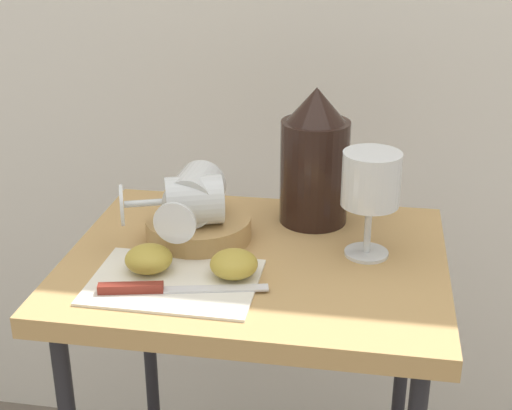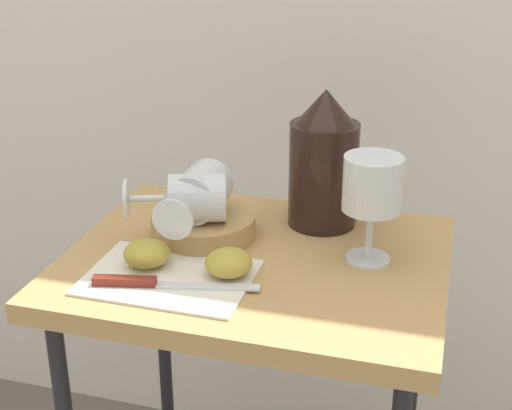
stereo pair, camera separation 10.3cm
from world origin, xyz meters
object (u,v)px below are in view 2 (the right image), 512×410
at_px(table, 256,303).
at_px(wine_glass_tipped_far, 199,193).
at_px(wine_glass_tipped_near, 194,198).
at_px(basket_tray, 204,225).
at_px(apple_half_left, 147,253).
at_px(pitcher, 324,171).
at_px(apple_half_right, 229,263).
at_px(knife, 151,283).
at_px(wine_glass_upright, 372,189).

xyz_separation_m(table, wine_glass_tipped_far, (-0.10, 0.04, 0.15)).
bearing_deg(wine_glass_tipped_near, basket_tray, 79.52).
relative_size(wine_glass_tipped_far, apple_half_left, 2.35).
xyz_separation_m(pitcher, apple_half_right, (-0.09, -0.21, -0.07)).
relative_size(pitcher, apple_half_left, 3.32).
bearing_deg(wine_glass_tipped_near, pitcher, 35.22).
bearing_deg(table, apple_half_left, -150.97).
bearing_deg(basket_tray, apple_half_left, -109.02).
relative_size(basket_tray, apple_half_left, 2.43).
bearing_deg(basket_tray, apple_half_right, -56.10).
distance_m(basket_tray, apple_half_left, 0.13).
height_order(pitcher, knife, pitcher).
bearing_deg(wine_glass_upright, basket_tray, 177.14).
relative_size(basket_tray, wine_glass_upright, 1.02).
bearing_deg(wine_glass_tipped_far, apple_half_left, -108.23).
height_order(wine_glass_tipped_near, knife, wine_glass_tipped_near).
bearing_deg(wine_glass_tipped_near, wine_glass_tipped_far, 87.01).
bearing_deg(wine_glass_tipped_far, wine_glass_tipped_near, -92.99).
distance_m(wine_glass_tipped_near, apple_half_left, 0.11).
bearing_deg(knife, wine_glass_tipped_far, 86.83).
height_order(pitcher, wine_glass_tipped_near, pitcher).
bearing_deg(table, apple_half_right, -104.41).
bearing_deg(basket_tray, knife, -94.23).
xyz_separation_m(apple_half_right, knife, (-0.09, -0.06, -0.01)).
bearing_deg(knife, wine_glass_upright, 31.11).
bearing_deg(table, wine_glass_tipped_near, 169.14).
bearing_deg(apple_half_left, table, 29.03).
bearing_deg(apple_half_right, table, 75.59).
distance_m(wine_glass_tipped_near, knife, 0.16).
bearing_deg(apple_half_left, basket_tray, 70.98).
distance_m(table, wine_glass_upright, 0.25).
xyz_separation_m(table, apple_half_left, (-0.14, -0.08, 0.10)).
xyz_separation_m(wine_glass_upright, apple_half_right, (-0.18, -0.10, -0.09)).
relative_size(pitcher, wine_glass_tipped_near, 1.35).
distance_m(basket_tray, wine_glass_tipped_far, 0.06).
bearing_deg(table, basket_tray, 155.52).
bearing_deg(apple_half_right, knife, -147.11).
height_order(basket_tray, wine_glass_tipped_near, wine_glass_tipped_near).
bearing_deg(apple_half_right, basket_tray, 123.90).
bearing_deg(basket_tray, pitcher, 30.04).
distance_m(basket_tray, apple_half_right, 0.14).
height_order(basket_tray, apple_half_left, apple_half_left).
bearing_deg(wine_glass_upright, apple_half_left, -160.06).
bearing_deg(pitcher, wine_glass_tipped_far, -149.20).
bearing_deg(wine_glass_tipped_near, apple_half_left, -111.09).
bearing_deg(wine_glass_upright, pitcher, 128.86).
bearing_deg(knife, wine_glass_tipped_near, 86.81).
xyz_separation_m(table, wine_glass_upright, (0.16, 0.03, 0.19)).
height_order(wine_glass_tipped_far, apple_half_right, wine_glass_tipped_far).
height_order(apple_half_right, knife, apple_half_right).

